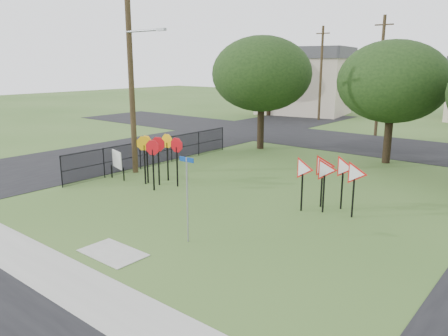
# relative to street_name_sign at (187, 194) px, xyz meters

# --- Properties ---
(ground) EXTENTS (140.00, 140.00, 0.00)m
(ground) POSITION_rel_street_name_sign_xyz_m (-1.14, 0.33, -1.59)
(ground) COLOR #355921
(sidewalk) EXTENTS (30.00, 1.60, 0.02)m
(sidewalk) POSITION_rel_street_name_sign_xyz_m (-1.14, -3.87, -1.58)
(sidewalk) COLOR #9B9A92
(sidewalk) RESTS_ON ground
(planting_strip) EXTENTS (30.00, 0.80, 0.02)m
(planting_strip) POSITION_rel_street_name_sign_xyz_m (-1.14, -5.07, -1.59)
(planting_strip) COLOR #355921
(planting_strip) RESTS_ON ground
(street_left) EXTENTS (8.00, 50.00, 0.02)m
(street_left) POSITION_rel_street_name_sign_xyz_m (-13.14, 10.33, -1.58)
(street_left) COLOR black
(street_left) RESTS_ON ground
(street_far) EXTENTS (60.00, 8.00, 0.02)m
(street_far) POSITION_rel_street_name_sign_xyz_m (-1.14, 20.33, -1.58)
(street_far) COLOR black
(street_far) RESTS_ON ground
(curb_pad) EXTENTS (2.00, 1.20, 0.02)m
(curb_pad) POSITION_rel_street_name_sign_xyz_m (-1.14, -2.07, -1.58)
(curb_pad) COLOR #9B9A92
(curb_pad) RESTS_ON ground
(street_name_sign) EXTENTS (0.57, 0.06, 2.75)m
(street_name_sign) POSITION_rel_street_name_sign_xyz_m (0.00, 0.00, 0.00)
(street_name_sign) COLOR #96999E
(street_name_sign) RESTS_ON ground
(stop_sign_cluster) EXTENTS (2.22, 1.72, 2.29)m
(stop_sign_cluster) POSITION_rel_street_name_sign_xyz_m (-5.71, 3.96, 0.12)
(stop_sign_cluster) COLOR black
(stop_sign_cluster) RESTS_ON ground
(yield_sign_cluster) EXTENTS (2.75, 1.31, 2.14)m
(yield_sign_cluster) POSITION_rel_street_name_sign_xyz_m (2.08, 5.51, -0.01)
(yield_sign_cluster) COLOR black
(yield_sign_cluster) RESTS_ON ground
(info_board) EXTENTS (1.09, 0.37, 1.41)m
(info_board) POSITION_rel_street_name_sign_xyz_m (-8.01, 3.38, -0.65)
(info_board) COLOR black
(info_board) RESTS_ON ground
(utility_pole_main) EXTENTS (3.55, 0.33, 10.00)m
(utility_pole_main) POSITION_rel_street_name_sign_xyz_m (-8.37, 4.83, 3.62)
(utility_pole_main) COLOR #42331E
(utility_pole_main) RESTS_ON ground
(far_pole_a) EXTENTS (1.40, 0.24, 9.00)m
(far_pole_a) POSITION_rel_street_name_sign_xyz_m (-3.14, 24.33, 3.01)
(far_pole_a) COLOR #42331E
(far_pole_a) RESTS_ON ground
(far_pole_c) EXTENTS (1.40, 0.24, 9.00)m
(far_pole_c) POSITION_rel_street_name_sign_xyz_m (-11.14, 30.33, 3.01)
(far_pole_c) COLOR #42331E
(far_pole_c) RESTS_ON ground
(fence_run) EXTENTS (0.05, 11.55, 1.50)m
(fence_run) POSITION_rel_street_name_sign_xyz_m (-8.74, 6.58, -0.81)
(fence_run) COLOR black
(fence_run) RESTS_ON ground
(house_left) EXTENTS (10.58, 8.88, 7.20)m
(house_left) POSITION_rel_street_name_sign_xyz_m (-15.14, 34.33, 2.06)
(house_left) COLOR beige
(house_left) RESTS_ON ground
(tree_near_left) EXTENTS (6.40, 6.40, 7.27)m
(tree_near_left) POSITION_rel_street_name_sign_xyz_m (-7.14, 14.33, 3.26)
(tree_near_left) COLOR black
(tree_near_left) RESTS_ON ground
(tree_near_mid) EXTENTS (6.00, 6.00, 6.80)m
(tree_near_mid) POSITION_rel_street_name_sign_xyz_m (0.86, 15.33, 2.95)
(tree_near_mid) COLOR black
(tree_near_mid) RESTS_ON ground
(tree_far_left) EXTENTS (6.80, 6.80, 7.73)m
(tree_far_left) POSITION_rel_street_name_sign_xyz_m (-17.14, 30.33, 3.58)
(tree_far_left) COLOR black
(tree_far_left) RESTS_ON ground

